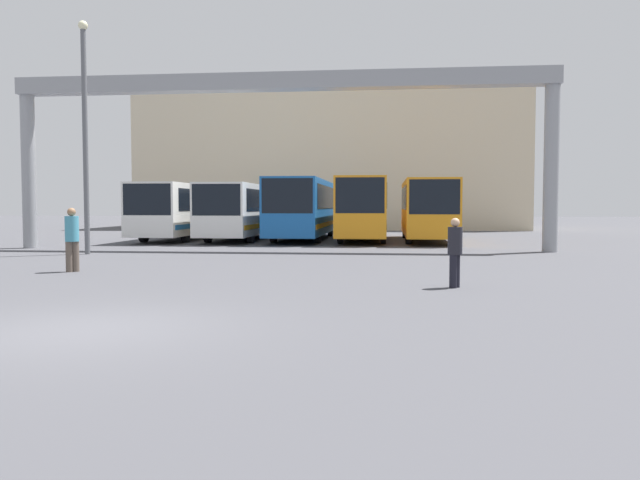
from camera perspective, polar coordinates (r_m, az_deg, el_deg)
name	(u,v)px	position (r m, az deg, el deg)	size (l,w,h in m)	color
ground_plane	(83,330)	(10.17, -20.87, -7.71)	(200.00, 200.00, 0.00)	#47474C
building_backdrop	(333,165)	(53.43, 1.19, 6.89)	(30.62, 12.00, 10.70)	beige
overhead_gantry	(278,106)	(26.81, -3.86, 12.11)	(22.93, 0.80, 7.42)	gray
bus_slot_0	(183,208)	(35.60, -12.38, 2.87)	(2.57, 10.70, 3.02)	silver
bus_slot_1	(243,208)	(34.76, -7.08, 2.89)	(2.55, 10.87, 2.99)	silver
bus_slot_2	(305,206)	(34.93, -1.41, 3.15)	(2.62, 12.43, 3.24)	#1959A5
bus_slot_3	(364,206)	(33.70, 4.05, 3.16)	(2.46, 10.53, 3.27)	orange
bus_slot_4	(427,207)	(33.53, 9.78, 3.02)	(2.49, 10.10, 3.16)	orange
pedestrian_far_center	(455,251)	(14.58, 12.23, -0.97)	(0.33, 0.33, 1.60)	black
pedestrian_near_right	(72,238)	(19.03, -21.73, 0.18)	(0.38, 0.38, 1.82)	brown
lamp_post	(85,129)	(25.89, -20.69, 9.48)	(0.36, 0.36, 8.91)	#595B60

